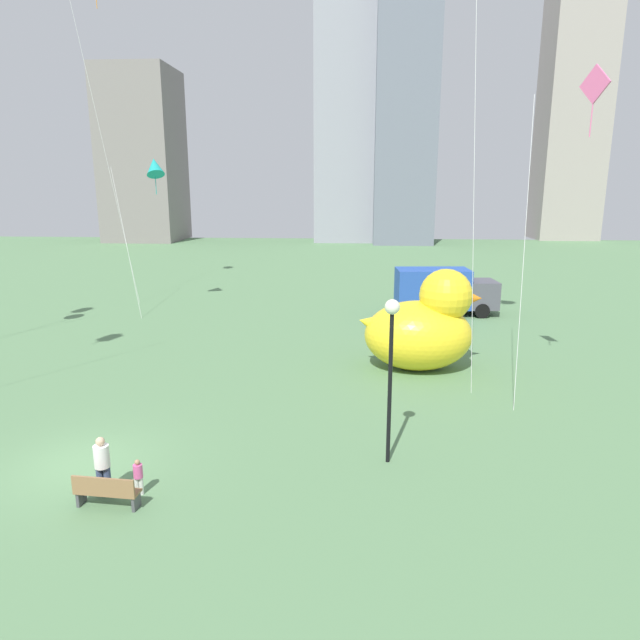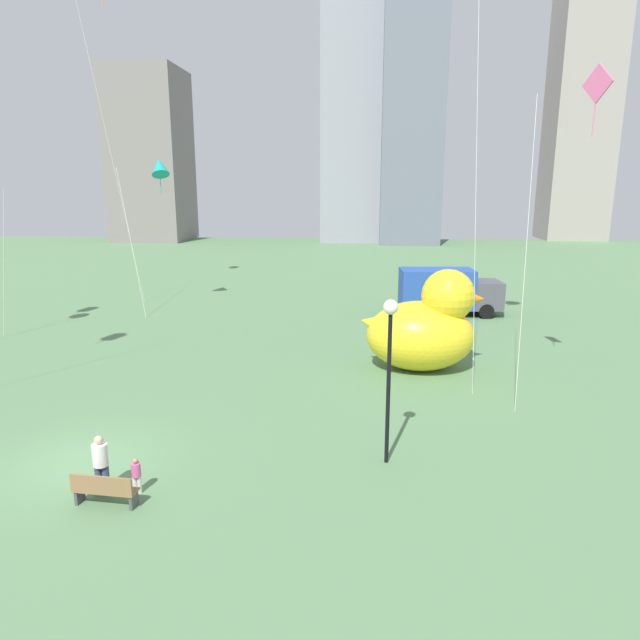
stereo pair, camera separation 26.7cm
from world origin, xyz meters
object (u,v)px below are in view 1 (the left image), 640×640
at_px(giant_inflatable_duck, 423,327).
at_px(lamppost, 391,345).
at_px(person_adult, 102,463).
at_px(person_child, 138,475).
at_px(kite_pink, 588,101).
at_px(kite_teal, 155,167).
at_px(park_bench, 106,491).
at_px(box_truck, 443,291).

height_order(giant_inflatable_duck, lamppost, lamppost).
distance_m(person_adult, giant_inflatable_duck, 14.64).
bearing_deg(person_child, kite_pink, 30.41).
bearing_deg(giant_inflatable_duck, lamppost, -102.22).
xyz_separation_m(lamppost, kite_teal, (-13.64, 20.47, 5.40)).
bearing_deg(giant_inflatable_duck, kite_pink, -33.30).
bearing_deg(park_bench, kite_teal, 105.37).
relative_size(park_bench, person_adult, 1.03).
height_order(person_adult, giant_inflatable_duck, giant_inflatable_duck).
bearing_deg(kite_pink, person_child, -149.59).
distance_m(park_bench, lamppost, 8.38).
bearing_deg(lamppost, box_truck, 77.48).
distance_m(lamppost, box_truck, 20.35).
height_order(person_child, giant_inflatable_duck, giant_inflatable_duck).
bearing_deg(person_adult, lamppost, 17.15).
relative_size(giant_inflatable_duck, box_truck, 0.85).
bearing_deg(lamppost, kite_teal, 123.69).
relative_size(person_child, kite_pink, 0.08).
height_order(person_adult, box_truck, box_truck).
bearing_deg(person_adult, person_child, 4.63).
xyz_separation_m(park_bench, person_adult, (-0.34, 0.62, 0.43)).
relative_size(kite_pink, kite_teal, 1.22).
distance_m(person_adult, person_child, 0.97).
xyz_separation_m(person_child, kite_pink, (13.41, 7.87, 10.18)).
xyz_separation_m(park_bench, box_truck, (11.60, 22.71, 0.97)).
bearing_deg(lamppost, kite_pink, 39.67).
height_order(kite_pink, kite_teal, kite_pink).
xyz_separation_m(person_adult, giant_inflatable_duck, (9.45, 11.14, 1.00)).
height_order(person_child, box_truck, box_truck).
height_order(park_bench, giant_inflatable_duck, giant_inflatable_duck).
xyz_separation_m(person_adult, box_truck, (11.93, 22.09, 0.55)).
distance_m(park_bench, kite_teal, 25.73).
bearing_deg(person_child, kite_teal, 107.13).
height_order(box_truck, kite_pink, kite_pink).
bearing_deg(giant_inflatable_duck, person_child, -127.68).
xyz_separation_m(lamppost, box_truck, (4.39, 19.76, -2.13)).
height_order(giant_inflatable_duck, box_truck, giant_inflatable_duck).
relative_size(person_child, box_truck, 0.16).
height_order(person_child, lamppost, lamppost).
bearing_deg(person_adult, park_bench, -61.61).
xyz_separation_m(giant_inflatable_duck, lamppost, (-1.91, -8.81, 1.69)).
distance_m(park_bench, box_truck, 25.52).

